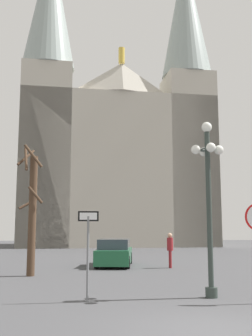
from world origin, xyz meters
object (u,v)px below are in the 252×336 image
Objects in this scene: one_way_arrow_sign at (88,244)px; cathedral at (116,146)px; parked_car_near_green at (114,253)px; pedestrian_walking at (170,247)px; bare_tree at (32,210)px; street_lamp at (209,191)px.

cathedral is at bearing 84.44° from one_way_arrow_sign.
pedestrian_walking reaches higher than parked_car_near_green.
parked_car_near_green is (3.96, 4.30, -2.16)m from bare_tree.
cathedral is 37.70m from one_way_arrow_sign.
bare_tree is 6.23m from parked_car_near_green.
one_way_arrow_sign is at bearing -69.67° from bare_tree.
bare_tree is at bearing -101.32° from cathedral.
one_way_arrow_sign is 10.96m from parked_car_near_green.
pedestrian_walking is at bearing 23.47° from bare_tree.
cathedral is 6.46× the size of bare_tree.
bare_tree is at bearing -132.59° from parked_car_near_green.
street_lamp is at bearing -45.26° from bare_tree.
street_lamp reaches higher than one_way_arrow_sign.
cathedral is at bearing 91.79° from pedestrian_walking.
one_way_arrow_sign reaches higher than parked_car_near_green.
bare_tree is at bearing -156.53° from pedestrian_walking.
street_lamp reaches higher than parked_car_near_green.
pedestrian_walking is (0.67, 9.09, -2.09)m from street_lamp.
cathedral is at bearing 78.68° from bare_tree.
cathedral reaches higher than parked_car_near_green.
cathedral is 6.87× the size of street_lamp.
street_lamp is (0.17, -35.78, -8.58)m from cathedral.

